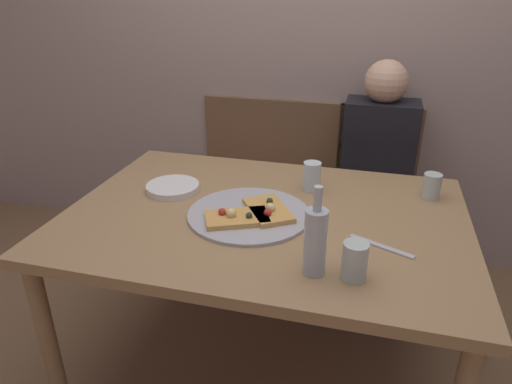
{
  "coord_description": "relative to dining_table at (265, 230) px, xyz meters",
  "views": [
    {
      "loc": [
        0.36,
        -1.47,
        1.51
      ],
      "look_at": [
        -0.05,
        0.06,
        0.78
      ],
      "focal_mm": 32.29,
      "sensor_mm": 36.0,
      "label": 1
    }
  ],
  "objects": [
    {
      "name": "pizza_slice_extra",
      "position": [
        -0.08,
        -0.1,
        0.1
      ],
      "size": [
        0.25,
        0.21,
        0.05
      ],
      "color": "tan",
      "rests_on": "pizza_tray"
    },
    {
      "name": "plate_stack",
      "position": [
        -0.41,
        0.1,
        0.09
      ],
      "size": [
        0.21,
        0.21,
        0.03
      ],
      "primitive_type": "cylinder",
      "color": "white",
      "rests_on": "dining_table"
    },
    {
      "name": "chair_left",
      "position": [
        -0.39,
        0.91,
        -0.14
      ],
      "size": [
        0.44,
        0.44,
        0.9
      ],
      "rotation": [
        0.0,
        0.0,
        3.14
      ],
      "color": "brown",
      "rests_on": "ground_plane"
    },
    {
      "name": "guest_in_sweater",
      "position": [
        0.39,
        0.76,
        -0.02
      ],
      "size": [
        0.36,
        0.56,
        1.17
      ],
      "rotation": [
        0.0,
        0.0,
        3.14
      ],
      "color": "black",
      "rests_on": "ground_plane"
    },
    {
      "name": "chair_middle",
      "position": [
        0.04,
        0.91,
        -0.14
      ],
      "size": [
        0.44,
        0.44,
        0.9
      ],
      "rotation": [
        0.0,
        0.0,
        3.14
      ],
      "color": "brown",
      "rests_on": "ground_plane"
    },
    {
      "name": "pizza_slice_last",
      "position": [
        0.02,
        -0.02,
        0.1
      ],
      "size": [
        0.23,
        0.26,
        0.05
      ],
      "color": "tan",
      "rests_on": "pizza_tray"
    },
    {
      "name": "table_knife",
      "position": [
        0.42,
        -0.14,
        0.07
      ],
      "size": [
        0.21,
        0.11,
        0.01
      ],
      "primitive_type": "cube",
      "rotation": [
        0.0,
        0.0,
        2.73
      ],
      "color": "#B7B7BC",
      "rests_on": "dining_table"
    },
    {
      "name": "tumbler_near",
      "position": [
        0.13,
        0.25,
        0.13
      ],
      "size": [
        0.07,
        0.07,
        0.12
      ],
      "primitive_type": "cylinder",
      "color": "silver",
      "rests_on": "dining_table"
    },
    {
      "name": "pizza_tray",
      "position": [
        -0.05,
        -0.04,
        0.08
      ],
      "size": [
        0.45,
        0.45,
        0.01
      ],
      "primitive_type": "cylinder",
      "color": "#ADADB2",
      "rests_on": "dining_table"
    },
    {
      "name": "wine_bottle",
      "position": [
        0.23,
        -0.33,
        0.18
      ],
      "size": [
        0.07,
        0.07,
        0.28
      ],
      "color": "#B2BCC1",
      "rests_on": "dining_table"
    },
    {
      "name": "ground_plane",
      "position": [
        0.0,
        0.0,
        -0.66
      ],
      "size": [
        8.0,
        8.0,
        0.0
      ],
      "primitive_type": "plane",
      "color": "brown"
    },
    {
      "name": "wine_glass",
      "position": [
        0.34,
        -0.33,
        0.13
      ],
      "size": [
        0.07,
        0.07,
        0.12
      ],
      "primitive_type": "cylinder",
      "color": "#B7C6BC",
      "rests_on": "dining_table"
    },
    {
      "name": "dining_table",
      "position": [
        0.0,
        0.0,
        0.0
      ],
      "size": [
        1.46,
        1.02,
        0.73
      ],
      "color": "#99754C",
      "rests_on": "ground_plane"
    },
    {
      "name": "back_wall",
      "position": [
        0.0,
        1.09,
        0.64
      ],
      "size": [
        6.0,
        0.1,
        2.6
      ],
      "primitive_type": "cube",
      "color": "gray",
      "rests_on": "ground_plane"
    },
    {
      "name": "chair_right",
      "position": [
        0.39,
        0.91,
        -0.14
      ],
      "size": [
        0.44,
        0.44,
        0.9
      ],
      "rotation": [
        0.0,
        0.0,
        3.14
      ],
      "color": "brown",
      "rests_on": "ground_plane"
    },
    {
      "name": "tumbler_far",
      "position": [
        0.6,
        0.29,
        0.12
      ],
      "size": [
        0.07,
        0.07,
        0.1
      ],
      "primitive_type": "cylinder",
      "color": "#B7C6BC",
      "rests_on": "dining_table"
    }
  ]
}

